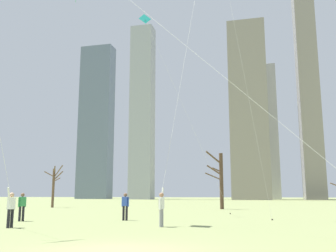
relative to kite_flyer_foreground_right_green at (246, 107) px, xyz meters
The scene contains 14 objects.
ground_plane 7.84m from the kite_flyer_foreground_right_green, 124.63° to the right, with size 400.00×400.00×0.00m, color #848E56.
kite_flyer_foreground_right_green is the anchor object (origin of this frame).
kite_flyer_foreground_left_pink 5.92m from the kite_flyer_foreground_right_green, 132.78° to the left, with size 1.83×6.62×18.21m.
kite_flyer_midfield_right_purple 11.09m from the kite_flyer_foreground_right_green, behind, with size 0.82×4.92×12.08m.
bystander_watching_nearby 14.63m from the kite_flyer_foreground_right_green, 159.74° to the left, with size 0.32×0.48×1.62m.
bystander_strolling_midfield 11.06m from the kite_flyer_foreground_right_green, 137.45° to the left, with size 0.50×0.27×1.62m.
distant_kite_high_overhead_teal 17.28m from the kite_flyer_foreground_right_green, 120.92° to the left, with size 6.60×3.96×15.94m.
bare_tree_far_right_edge 26.67m from the kite_flyer_foreground_right_green, 98.53° to the left, with size 1.88×1.30×6.15m.
bare_tree_left_of_center 35.79m from the kite_flyer_foreground_right_green, 132.03° to the left, with size 2.59×2.94×5.01m.
skyline_mid_tower_right 127.87m from the kite_flyer_foreground_right_green, 117.46° to the left, with size 11.88×5.72×56.21m.
skyline_short_annex 112.01m from the kite_flyer_foreground_right_green, 81.90° to the left, with size 5.91×9.29×77.93m.
skyline_mid_tower_left 111.73m from the kite_flyer_foreground_right_green, 110.06° to the left, with size 7.37×5.35×57.90m.
skyline_tall_tower 101.11m from the kite_flyer_foreground_right_green, 91.66° to the left, with size 11.22×5.49×54.13m.
skyline_squat_block 116.33m from the kite_flyer_foreground_right_green, 89.74° to the left, with size 10.63×9.51×48.85m.
Camera 1 is at (4.00, -10.13, 1.53)m, focal length 40.84 mm.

